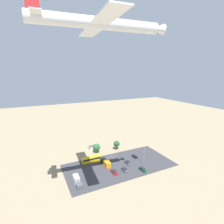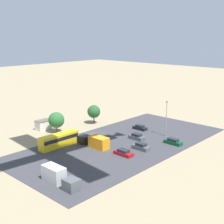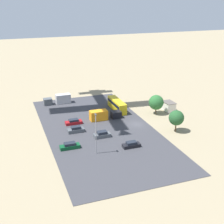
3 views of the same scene
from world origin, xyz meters
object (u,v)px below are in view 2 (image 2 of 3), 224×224
at_px(parked_car_4, 123,153).
at_px(parked_truck_0, 95,142).
at_px(bus, 59,140).
at_px(shed_building, 43,125).
at_px(parked_car_2, 137,137).
at_px(parked_truck_1, 59,177).
at_px(parked_car_0, 140,128).
at_px(parked_car_3, 173,142).
at_px(parked_car_1, 141,147).

bearing_deg(parked_car_4, parked_truck_0, -86.87).
bearing_deg(bus, shed_building, 158.44).
bearing_deg(parked_car_2, parked_truck_1, -169.97).
height_order(shed_building, bus, bus).
height_order(parked_car_0, parked_car_3, parked_car_3).
bearing_deg(parked_car_3, parked_truck_0, 137.89).
bearing_deg(parked_car_0, parked_car_3, -107.08).
height_order(parked_car_4, parked_truck_1, parked_truck_1).
bearing_deg(parked_truck_1, parked_car_3, 173.43).
distance_m(parked_car_0, parked_car_2, 9.12).
relative_size(parked_car_0, parked_truck_0, 0.46).
bearing_deg(parked_truck_1, parked_truck_0, -152.74).
bearing_deg(shed_building, parked_truck_1, 59.34).
distance_m(parked_car_1, parked_car_2, 7.71).
xyz_separation_m(parked_car_0, parked_car_2, (7.70, 4.89, 0.09)).
xyz_separation_m(bus, parked_car_2, (-17.60, 10.78, -1.10)).
height_order(parked_car_3, parked_car_4, parked_car_3).
bearing_deg(parked_car_2, bus, 148.52).
xyz_separation_m(shed_building, bus, (6.02, 15.24, 0.40)).
bearing_deg(parked_car_3, parked_car_0, 72.92).
xyz_separation_m(parked_car_0, parked_car_1, (13.03, 10.46, 0.10)).
relative_size(parked_car_2, parked_car_3, 0.91).
distance_m(parked_car_3, parked_car_4, 15.04).
relative_size(shed_building, parked_car_3, 0.93).
bearing_deg(shed_building, bus, 68.44).
relative_size(parked_car_1, parked_truck_0, 0.47).
bearing_deg(bus, parked_car_2, 58.52).
height_order(parked_car_2, parked_car_4, parked_car_2).
distance_m(parked_car_2, parked_car_3, 9.80).
bearing_deg(parked_truck_1, parked_car_4, -178.56).
bearing_deg(parked_car_4, shed_building, -88.98).
bearing_deg(parked_car_2, parked_truck_0, 159.68).
bearing_deg(parked_car_4, parked_car_1, 172.78).
bearing_deg(parked_car_3, parked_car_2, 110.14).
relative_size(parked_car_3, parked_car_4, 1.01).
xyz_separation_m(shed_building, parked_car_3, (-14.95, 35.21, -0.74)).
bearing_deg(parked_car_2, shed_building, 114.00).
bearing_deg(parked_truck_0, bus, 133.02).
relative_size(shed_building, parked_truck_0, 0.48).
xyz_separation_m(parked_truck_0, parked_truck_1, (18.63, 9.60, 0.09)).
bearing_deg(parked_truck_0, parked_car_3, -42.11).
distance_m(parked_car_2, parked_car_4, 12.05).
relative_size(shed_building, parked_truck_1, 0.50).
relative_size(parked_car_0, parked_car_2, 0.99).
bearing_deg(parked_truck_0, parked_truck_1, -152.74).
distance_m(parked_car_2, parked_truck_0, 12.31).
distance_m(parked_car_0, parked_car_4, 21.11).
bearing_deg(parked_car_1, parked_car_2, -133.73).
relative_size(bus, parked_car_3, 2.28).
xyz_separation_m(shed_building, parked_car_4, (-0.55, 30.86, -0.77)).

